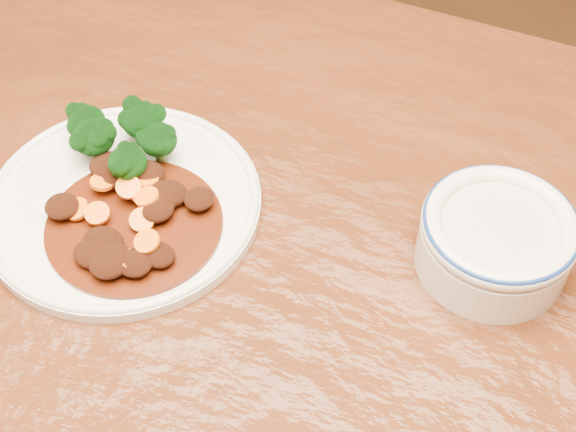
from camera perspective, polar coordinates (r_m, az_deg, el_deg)
The scene contains 5 objects.
dining_table at distance 0.75m, azimuth -2.31°, elevation -8.98°, with size 1.60×1.09×0.75m.
dinner_plate at distance 0.75m, azimuth -11.64°, elevation 0.98°, with size 0.25×0.25×0.02m.
broccoli_florets at distance 0.77m, azimuth -11.85°, elevation 5.55°, with size 0.11×0.09×0.04m.
mince_stew at distance 0.72m, azimuth -11.22°, elevation -0.14°, with size 0.16×0.16×0.03m.
dip_bowl at distance 0.70m, azimuth 14.58°, elevation -1.57°, with size 0.13×0.13×0.06m.
Camera 1 is at (0.23, -0.32, 1.31)m, focal length 50.00 mm.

